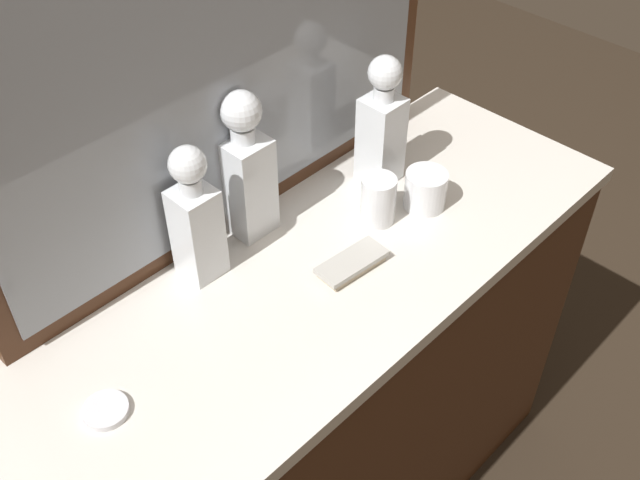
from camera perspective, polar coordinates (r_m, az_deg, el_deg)
The scene contains 9 objects.
dresser at distance 1.83m, azimuth 0.00°, elevation -12.66°, with size 1.39×0.50×0.93m.
dresser_mirror at distance 1.39m, azimuth -7.09°, elevation 13.39°, with size 1.08×0.03×0.74m.
crystal_decanter_far_left at distance 1.63m, azimuth 4.61°, elevation 8.06°, with size 0.08×0.08×0.30m.
crystal_decanter_far_right at distance 1.49m, azimuth -5.54°, elevation 4.72°, with size 0.09×0.09×0.32m.
crystal_decanter_right at distance 1.41m, azimuth -9.25°, elevation 1.11°, with size 0.08×0.08×0.29m.
crystal_tumbler_right at distance 1.61m, azimuth 7.90°, elevation 3.64°, with size 0.09×0.09×0.08m.
crystal_tumbler_far_left at distance 1.56m, azimuth 4.37°, elevation 2.90°, with size 0.07×0.07×0.10m.
silver_brush_far_left at distance 1.47m, azimuth 2.39°, elevation -1.81°, with size 0.15×0.07×0.02m.
porcelain_dish at distance 1.30m, azimuth -15.78°, elevation -12.18°, with size 0.08×0.08×0.01m.
Camera 1 is at (-0.75, -0.73, 1.97)m, focal length 42.70 mm.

